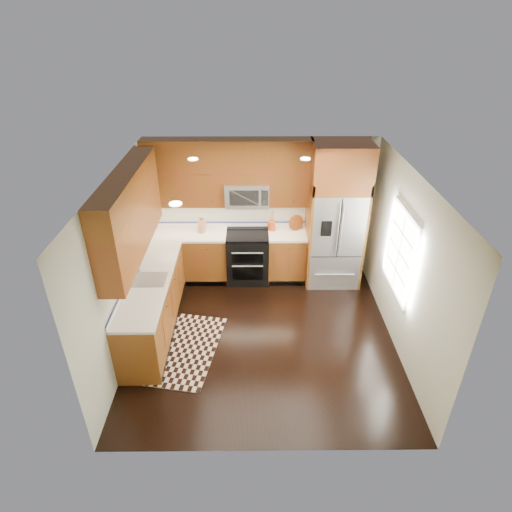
{
  "coord_description": "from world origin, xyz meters",
  "views": [
    {
      "loc": [
        -0.15,
        -5.15,
        4.46
      ],
      "look_at": [
        -0.1,
        0.6,
        1.11
      ],
      "focal_mm": 30.0,
      "sensor_mm": 36.0,
      "label": 1
    }
  ],
  "objects_px": {
    "rug": "(184,348)",
    "knife_block": "(202,226)",
    "refrigerator": "(336,216)",
    "range": "(248,257)",
    "utensil_crock": "(272,224)"
  },
  "relations": [
    {
      "from": "range",
      "to": "utensil_crock",
      "type": "height_order",
      "value": "utensil_crock"
    },
    {
      "from": "range",
      "to": "utensil_crock",
      "type": "xyz_separation_m",
      "value": [
        0.44,
        0.16,
        0.6
      ]
    },
    {
      "from": "rug",
      "to": "refrigerator",
      "type": "bearing_deg",
      "value": 47.56
    },
    {
      "from": "range",
      "to": "knife_block",
      "type": "distance_m",
      "value": 1.01
    },
    {
      "from": "range",
      "to": "knife_block",
      "type": "relative_size",
      "value": 3.4
    },
    {
      "from": "refrigerator",
      "to": "rug",
      "type": "relative_size",
      "value": 1.63
    },
    {
      "from": "knife_block",
      "to": "utensil_crock",
      "type": "height_order",
      "value": "utensil_crock"
    },
    {
      "from": "knife_block",
      "to": "range",
      "type": "bearing_deg",
      "value": -7.69
    },
    {
      "from": "rug",
      "to": "utensil_crock",
      "type": "bearing_deg",
      "value": 66.82
    },
    {
      "from": "range",
      "to": "knife_block",
      "type": "height_order",
      "value": "knife_block"
    },
    {
      "from": "rug",
      "to": "knife_block",
      "type": "xyz_separation_m",
      "value": [
        0.13,
        2.05,
        1.05
      ]
    },
    {
      "from": "utensil_crock",
      "to": "knife_block",
      "type": "bearing_deg",
      "value": -177.67
    },
    {
      "from": "knife_block",
      "to": "utensil_crock",
      "type": "distance_m",
      "value": 1.26
    },
    {
      "from": "refrigerator",
      "to": "knife_block",
      "type": "relative_size",
      "value": 9.34
    },
    {
      "from": "rug",
      "to": "knife_block",
      "type": "bearing_deg",
      "value": 96.66
    }
  ]
}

